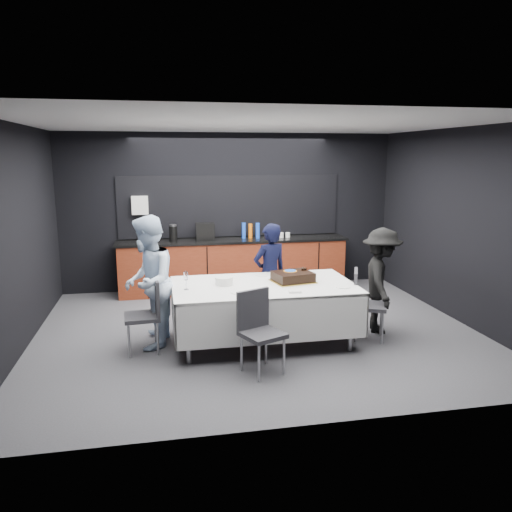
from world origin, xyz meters
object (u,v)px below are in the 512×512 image
Objects in this scene: chair_near at (258,325)px; party_table at (263,295)px; champagne_flute at (186,277)px; chair_right at (363,299)px; cake_assembly at (293,277)px; person_left at (148,282)px; person_center at (270,274)px; plate_stack at (224,281)px; person_right at (381,280)px; chair_left at (148,310)px.

party_table is at bearing 74.41° from chair_near.
chair_near is (0.75, -0.78, -0.40)m from champagne_flute.
chair_right is 1.00× the size of chair_near.
cake_assembly is (0.40, 0.06, 0.20)m from party_table.
chair_right is 2.80m from person_left.
person_left reaches higher than champagne_flute.
champagne_flute is at bearing 12.56° from person_center.
chair_right is 0.63× the size of person_center.
cake_assembly is 2.63× the size of champagne_flute.
party_table is 1.47m from person_left.
plate_stack is 2.17m from person_right.
person_right reaches higher than chair_left.
chair_left is (-0.47, 0.05, -0.40)m from champagne_flute.
chair_near is 0.63× the size of person_center.
champagne_flute reaches higher than party_table.
person_right is (1.67, 0.11, 0.08)m from party_table.
cake_assembly is at bearing 169.23° from chair_right.
cake_assembly reaches higher than party_table.
person_right is at bearing 135.81° from person_center.
person_center is at bearing 71.31° from party_table.
chair_near is 1.67m from person_center.
chair_near is 0.64× the size of person_right.
cake_assembly is 0.70m from person_center.
plate_stack is 0.95m from person_left.
person_center reaches higher than champagne_flute.
cake_assembly is at bearing 95.00° from person_left.
chair_left is (-1.86, -0.08, -0.31)m from cake_assembly.
chair_left is 0.35m from person_left.
plate_stack is at bearing 6.24° from chair_left.
chair_right is at bearing -5.11° from party_table.
person_right is at bearing 0.74° from plate_stack.
person_center is 1.01× the size of person_right.
champagne_flute is 0.13× the size of person_left.
champagne_flute is 2.67m from person_right.
person_center is (-1.08, 0.85, 0.20)m from chair_right.
chair_near is at bearing -154.85° from chair_right.
plate_stack is 0.25× the size of chair_near.
champagne_flute is 2.35m from chair_right.
person_left is (0.01, 0.18, 0.30)m from chair_left.
person_left reaches higher than chair_right.
person_center is at bearing 116.89° from person_left.
plate_stack is at bearing 105.65° from chair_near.
cake_assembly is at bearing 54.75° from chair_near.
cake_assembly is 1.89m from chair_left.
person_center reaches higher than chair_left.
chair_left is at bearing 178.05° from chair_right.
cake_assembly is at bearing 82.50° from person_center.
chair_near is 1.60m from person_left.
party_table is at bearing 174.89° from chair_right.
party_table is at bearing -9.24° from plate_stack.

